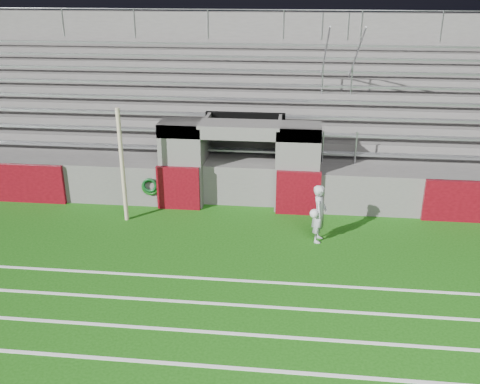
# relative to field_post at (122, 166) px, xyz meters

# --- Properties ---
(ground) EXTENTS (90.00, 90.00, 0.00)m
(ground) POSITION_rel_field_post_xyz_m (3.16, -2.01, -1.66)
(ground) COLOR #154D0C
(ground) RESTS_ON ground
(field_post) EXTENTS (0.12, 0.12, 3.32)m
(field_post) POSITION_rel_field_post_xyz_m (0.00, 0.00, 0.00)
(field_post) COLOR #C3B191
(field_post) RESTS_ON ground
(stadium_structure) EXTENTS (26.00, 8.48, 5.42)m
(stadium_structure) POSITION_rel_field_post_xyz_m (3.16, 5.96, -0.17)
(stadium_structure) COLOR #555351
(stadium_structure) RESTS_ON ground
(goalkeeper_with_ball) EXTENTS (0.50, 0.65, 1.59)m
(goalkeeper_with_ball) POSITION_rel_field_post_xyz_m (5.52, -0.74, -0.86)
(goalkeeper_with_ball) COLOR #A6AAAF
(goalkeeper_with_ball) RESTS_ON ground
(hose_coil) EXTENTS (0.55, 0.15, 0.58)m
(hose_coil) POSITION_rel_field_post_xyz_m (0.49, 0.92, -0.96)
(hose_coil) COLOR #0E470F
(hose_coil) RESTS_ON ground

